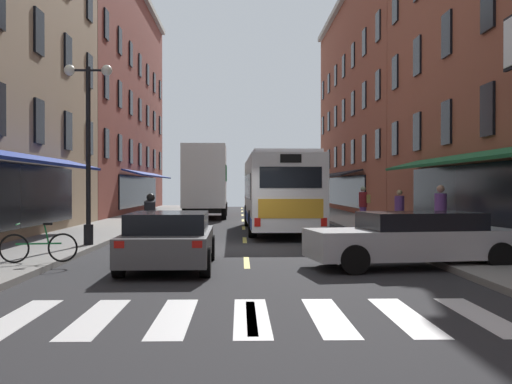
# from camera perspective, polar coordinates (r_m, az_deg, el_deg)

# --- Properties ---
(ground_plane) EXTENTS (34.80, 80.00, 0.10)m
(ground_plane) POSITION_cam_1_polar(r_m,az_deg,el_deg) (19.09, -0.96, -5.28)
(ground_plane) COLOR #28282B
(lane_centre_dashes) EXTENTS (0.14, 73.90, 0.01)m
(lane_centre_dashes) POSITION_cam_1_polar(r_m,az_deg,el_deg) (18.83, -0.96, -5.19)
(lane_centre_dashes) COLOR #DBCC4C
(lane_centre_dashes) RESTS_ON ground
(crosswalk_near) EXTENTS (7.10, 2.80, 0.01)m
(crosswalk_near) POSITION_cam_1_polar(r_m,az_deg,el_deg) (9.18, -0.42, -11.20)
(crosswalk_near) COLOR silver
(crosswalk_near) RESTS_ON ground
(sidewalk_left) EXTENTS (3.00, 80.00, 0.14)m
(sidewalk_left) POSITION_cam_1_polar(r_m,az_deg,el_deg) (19.92, -18.25, -4.71)
(sidewalk_left) COLOR gray
(sidewalk_left) RESTS_ON ground
(sidewalk_right) EXTENTS (3.00, 80.00, 0.14)m
(sidewalk_right) POSITION_cam_1_polar(r_m,az_deg,el_deg) (20.01, 16.24, -4.68)
(sidewalk_right) COLOR gray
(sidewalk_right) RESTS_ON ground
(transit_bus) EXTENTS (2.75, 11.14, 3.16)m
(transit_bus) POSITION_cam_1_polar(r_m,az_deg,el_deg) (26.30, 2.01, 0.03)
(transit_bus) COLOR white
(transit_bus) RESTS_ON ground
(box_truck) EXTENTS (2.56, 7.83, 4.22)m
(box_truck) POSITION_cam_1_polar(r_m,az_deg,el_deg) (37.51, -4.55, 0.91)
(box_truck) COLOR #B21E19
(box_truck) RESTS_ON ground
(sedan_near) EXTENTS (2.04, 4.49, 1.28)m
(sedan_near) POSITION_cam_1_polar(r_m,az_deg,el_deg) (14.59, -7.83, -4.24)
(sedan_near) COLOR #515154
(sedan_near) RESTS_ON ground
(sedan_mid) EXTENTS (2.03, 4.64, 1.30)m
(sedan_mid) POSITION_cam_1_polar(r_m,az_deg,el_deg) (47.97, -3.79, -0.95)
(sedan_mid) COLOR silver
(sedan_mid) RESTS_ON ground
(sedan_far) EXTENTS (4.97, 2.50, 1.28)m
(sedan_far) POSITION_cam_1_polar(r_m,az_deg,el_deg) (14.96, 14.09, -4.11)
(sedan_far) COLOR silver
(sedan_far) RESTS_ON ground
(motorcycle_rider) EXTENTS (0.62, 2.07, 1.66)m
(motorcycle_rider) POSITION_cam_1_polar(r_m,az_deg,el_deg) (19.65, -9.48, -2.90)
(motorcycle_rider) COLOR black
(motorcycle_rider) RESTS_ON ground
(bicycle_near) EXTENTS (1.69, 0.50, 0.91)m
(bicycle_near) POSITION_cam_1_polar(r_m,az_deg,el_deg) (15.19, -19.01, -4.69)
(bicycle_near) COLOR black
(bicycle_near) RESTS_ON sidewalk_left
(pedestrian_near) EXTENTS (0.52, 0.39, 1.74)m
(pedestrian_near) POSITION_cam_1_polar(r_m,az_deg,el_deg) (27.94, 9.68, -1.17)
(pedestrian_near) COLOR #66387F
(pedestrian_near) RESTS_ON sidewalk_right
(pedestrian_far) EXTENTS (0.36, 0.36, 1.77)m
(pedestrian_far) POSITION_cam_1_polar(r_m,az_deg,el_deg) (19.86, 16.33, -1.87)
(pedestrian_far) COLOR black
(pedestrian_far) RESTS_ON sidewalk_right
(pedestrian_rear) EXTENTS (0.36, 0.36, 1.61)m
(pedestrian_rear) POSITION_cam_1_polar(r_m,az_deg,el_deg) (24.31, 12.82, -1.66)
(pedestrian_rear) COLOR black
(pedestrian_rear) RESTS_ON sidewalk_right
(street_lamp_twin) EXTENTS (1.42, 0.32, 5.34)m
(street_lamp_twin) POSITION_cam_1_polar(r_m,az_deg,el_deg) (19.42, -14.90, 4.10)
(street_lamp_twin) COLOR black
(street_lamp_twin) RESTS_ON sidewalk_left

